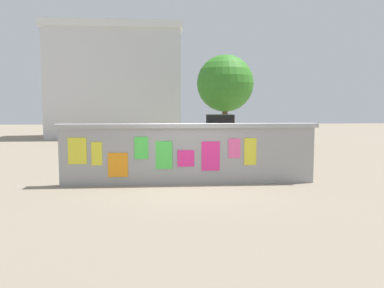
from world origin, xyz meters
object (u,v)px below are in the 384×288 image
motorcycle (156,156)px  person_walking (253,145)px  tree_roadside (225,84)px  bicycle_near (112,164)px  auto_rickshaw_truck (197,136)px

motorcycle → person_walking: size_ratio=1.17×
motorcycle → tree_roadside: tree_roadside is taller
bicycle_near → person_walking: (4.56, -0.17, 0.62)m
tree_roadside → bicycle_near: bearing=-119.1°
tree_roadside → motorcycle: bearing=-115.4°
tree_roadside → person_walking: bearing=-93.7°
person_walking → bicycle_near: bearing=177.9°
motorcycle → tree_roadside: (3.75, 7.89, 2.99)m
bicycle_near → person_walking: 4.60m
person_walking → auto_rickshaw_truck: bearing=105.6°
motorcycle → auto_rickshaw_truck: bearing=61.8°
motorcycle → bicycle_near: size_ratio=1.12×
motorcycle → person_walking: bearing=-26.4°
person_walking → tree_roadside: bearing=86.3°
bicycle_near → tree_roadside: tree_roadside is taller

